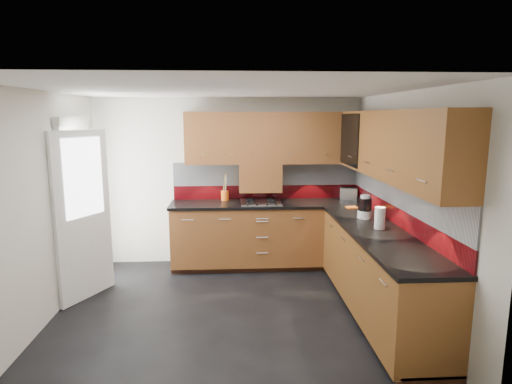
{
  "coord_description": "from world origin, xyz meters",
  "views": [
    {
      "loc": [
        0.04,
        -4.39,
        2.14
      ],
      "look_at": [
        0.33,
        0.65,
        1.24
      ],
      "focal_mm": 30.0,
      "sensor_mm": 36.0,
      "label": 1
    }
  ],
  "objects": [
    {
      "name": "room",
      "position": [
        0.0,
        0.0,
        1.5
      ],
      "size": [
        4.0,
        3.8,
        2.64
      ],
      "color": "black"
    },
    {
      "name": "base_cabinets",
      "position": [
        1.07,
        0.72,
        0.44
      ],
      "size": [
        2.7,
        3.2,
        0.95
      ],
      "color": "#603015",
      "rests_on": "room"
    },
    {
      "name": "countertop",
      "position": [
        1.05,
        0.7,
        0.92
      ],
      "size": [
        2.72,
        3.22,
        0.04
      ],
      "color": "black",
      "rests_on": "base_cabinets"
    },
    {
      "name": "backsplash",
      "position": [
        1.28,
        0.93,
        1.21
      ],
      "size": [
        2.7,
        3.2,
        0.54
      ],
      "color": "#65090F",
      "rests_on": "countertop"
    },
    {
      "name": "upper_cabinets",
      "position": [
        1.23,
        0.78,
        1.84
      ],
      "size": [
        2.5,
        3.2,
        0.72
      ],
      "color": "#603015",
      "rests_on": "room"
    },
    {
      "name": "extractor_hood",
      "position": [
        0.45,
        1.64,
        1.28
      ],
      "size": [
        0.6,
        0.33,
        0.4
      ],
      "primitive_type": "cube",
      "color": "#603015",
      "rests_on": "room"
    },
    {
      "name": "glass_cabinet",
      "position": [
        1.71,
        1.07,
        1.87
      ],
      "size": [
        0.32,
        0.8,
        0.66
      ],
      "color": "black",
      "rests_on": "room"
    },
    {
      "name": "back_door",
      "position": [
        -1.78,
        0.75,
        1.03
      ],
      "size": [
        0.42,
        1.19,
        2.04
      ],
      "color": "white",
      "rests_on": "room"
    },
    {
      "name": "gas_hob",
      "position": [
        0.45,
        1.47,
        0.95
      ],
      "size": [
        0.56,
        0.5,
        0.04
      ],
      "color": "silver",
      "rests_on": "countertop"
    },
    {
      "name": "utensil_pot",
      "position": [
        -0.06,
        1.69,
        1.03
      ],
      "size": [
        0.11,
        0.11,
        0.4
      ],
      "color": "#DA5914",
      "rests_on": "countertop"
    },
    {
      "name": "toaster",
      "position": [
        1.75,
        1.66,
        1.03
      ],
      "size": [
        0.28,
        0.22,
        0.18
      ],
      "color": "silver",
      "rests_on": "countertop"
    },
    {
      "name": "food_processor",
      "position": [
        1.62,
        0.5,
        1.07
      ],
      "size": [
        0.17,
        0.17,
        0.28
      ],
      "color": "white",
      "rests_on": "countertop"
    },
    {
      "name": "paper_towel",
      "position": [
        1.63,
        0.01,
        1.06
      ],
      "size": [
        0.13,
        0.13,
        0.24
      ],
      "primitive_type": "cylinder",
      "rotation": [
        0.0,
        0.0,
        0.15
      ],
      "color": "white",
      "rests_on": "countertop"
    },
    {
      "name": "orange_cloth",
      "position": [
        1.63,
        1.08,
        0.95
      ],
      "size": [
        0.16,
        0.14,
        0.02
      ],
      "primitive_type": "cube",
      "rotation": [
        0.0,
        0.0,
        0.14
      ],
      "color": "orange",
      "rests_on": "countertop"
    }
  ]
}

